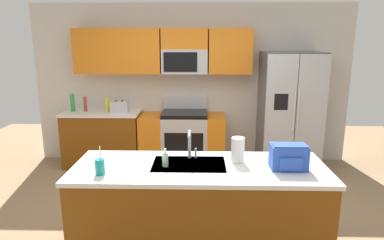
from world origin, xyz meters
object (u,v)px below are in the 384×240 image
object	(u,v)px
pepper_mill	(85,104)
sink_faucet	(190,142)
refrigerator	(289,112)
backpack	(289,156)
bottle_yellow	(107,105)
soap_dispenser	(165,159)
toaster	(119,107)
paper_towel_roll	(238,150)
bottle_green	(73,103)
range_oven	(182,139)
drink_cup_teal	(100,167)

from	to	relation	value
pepper_mill	sink_faucet	bearing A→B (deg)	-51.61
refrigerator	backpack	distance (m)	2.46
bottle_yellow	backpack	size ratio (longest dim) A/B	0.74
sink_faucet	soap_dispenser	xyz separation A→B (m)	(-0.22, -0.21, -0.10)
sink_faucet	toaster	bearing A→B (deg)	118.84
paper_towel_roll	bottle_green	bearing A→B (deg)	136.51
range_oven	pepper_mill	size ratio (longest dim) A/B	5.72
bottle_yellow	backpack	world-z (taller)	bottle_yellow
sink_faucet	paper_towel_roll	size ratio (longest dim) A/B	1.17
toaster	bottle_green	bearing A→B (deg)	176.30
toaster	refrigerator	bearing A→B (deg)	-0.42
toaster	paper_towel_roll	world-z (taller)	paper_towel_roll
refrigerator	soap_dispenser	distance (m)	2.91
pepper_mill	bottle_green	world-z (taller)	bottle_green
range_oven	refrigerator	distance (m)	1.76
drink_cup_teal	backpack	world-z (taller)	drink_cup_teal
toaster	pepper_mill	bearing A→B (deg)	174.92
bottle_green	range_oven	bearing A→B (deg)	0.09
refrigerator	soap_dispenser	world-z (taller)	refrigerator
refrigerator	soap_dispenser	xyz separation A→B (m)	(-1.72, -2.35, 0.04)
toaster	paper_towel_roll	size ratio (longest dim) A/B	1.17
range_oven	backpack	size ratio (longest dim) A/B	4.25
bottle_green	soap_dispenser	xyz separation A→B (m)	(1.74, -2.42, -0.07)
refrigerator	backpack	world-z (taller)	refrigerator
drink_cup_teal	pepper_mill	bearing A→B (deg)	110.63
range_oven	sink_faucet	distance (m)	2.31
refrigerator	bottle_yellow	bearing A→B (deg)	179.55
range_oven	sink_faucet	size ratio (longest dim) A/B	4.82
backpack	pepper_mill	bearing A→B (deg)	137.19
sink_faucet	soap_dispenser	size ratio (longest dim) A/B	1.66
refrigerator	bottle_green	world-z (taller)	refrigerator
range_oven	refrigerator	world-z (taller)	refrigerator
pepper_mill	bottle_green	xyz separation A→B (m)	(-0.21, -0.00, 0.02)
bottle_yellow	drink_cup_teal	world-z (taller)	drink_cup_teal
drink_cup_teal	bottle_green	bearing A→B (deg)	114.47
pepper_mill	paper_towel_roll	world-z (taller)	paper_towel_roll
pepper_mill	paper_towel_roll	xyz separation A→B (m)	(2.21, -2.29, 0.00)
range_oven	soap_dispenser	bearing A→B (deg)	-90.64
sink_faucet	paper_towel_roll	xyz separation A→B (m)	(0.45, -0.08, -0.05)
paper_towel_roll	pepper_mill	bearing A→B (deg)	133.95
paper_towel_roll	backpack	bearing A→B (deg)	-20.17
toaster	sink_faucet	xyz separation A→B (m)	(1.19, -2.16, 0.08)
refrigerator	sink_faucet	distance (m)	2.62
refrigerator	bottle_green	bearing A→B (deg)	178.85
bottle_green	paper_towel_roll	distance (m)	3.32
soap_dispenser	sink_faucet	bearing A→B (deg)	43.30
range_oven	bottle_green	world-z (taller)	bottle_green
range_oven	bottle_yellow	size ratio (longest dim) A/B	5.76
backpack	drink_cup_teal	bearing A→B (deg)	-173.98
refrigerator	bottle_green	distance (m)	3.46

